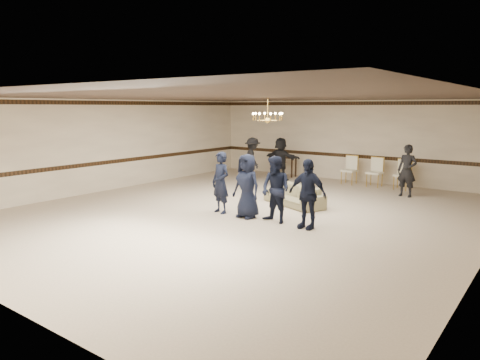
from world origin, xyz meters
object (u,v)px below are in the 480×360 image
Objects in this scene: settee at (294,195)px; boy_d at (307,194)px; banquet_chair_right at (402,175)px; banquet_chair_left at (349,170)px; chandelier at (268,109)px; boy_b at (247,186)px; adult_left at (253,159)px; banquet_chair_mid at (375,172)px; adult_mid at (281,159)px; adult_right at (407,171)px; boy_c at (276,190)px; console_table at (285,166)px; boy_a at (221,183)px.

boy_d is at bearing -30.61° from settee.
banquet_chair_left is at bearing -178.43° from banquet_chair_right.
boy_b is (0.32, -1.46, -2.02)m from chandelier.
adult_left reaches higher than banquet_chair_mid.
adult_mid is 5.12m from adult_right.
banquet_chair_left is at bearing 115.03° from settee.
adult_mid is (-3.42, 5.84, 0.01)m from boy_c.
boy_d is 1.60× the size of banquet_chair_left.
console_table reaches higher than settee.
boy_d is 0.83× the size of settee.
banquet_chair_mid and banquet_chair_right have the same top height.
banquet_chair_left is (-0.18, 4.55, 0.23)m from settee.
boy_a is 7.26m from banquet_chair_right.
banquet_chair_right is (2.00, 0.00, 0.00)m from banquet_chair_left.
boy_d reaches higher than banquet_chair_left.
banquet_chair_right is at bearing -0.85° from console_table.
banquet_chair_right is 1.06× the size of console_table.
adult_right reaches higher than console_table.
console_table is at bearing 127.53° from boy_d.
boy_a is 2.70m from boy_d.
adult_left is at bearing 130.08° from chandelier.
adult_left is (-2.52, 5.14, 0.01)m from boy_a.
banquet_chair_mid is at bearing -1.42° from console_table.
banquet_chair_mid is at bearing 74.75° from chandelier.
boy_d is 8.29m from console_table.
adult_right is 1.61× the size of banquet_chair_right.
adult_mid reaches higher than boy_a.
adult_right reaches higher than boy_c.
adult_left is at bearing 129.87° from boy_b.
boy_a is at bearing -169.73° from boy_c.
adult_right reaches higher than boy_b.
settee is 1.93× the size of banquet_chair_right.
chandelier is 0.88× the size of banquet_chair_left.
boy_c is (1.22, -1.46, -2.02)m from chandelier.
boy_c is 6.77m from adult_mid.
settee is (-0.63, 2.06, -0.56)m from boy_c.
console_table is at bearing 119.40° from boy_b.
banquet_chair_right is (1.19, 6.61, -0.32)m from boy_c.
console_table is at bearing 172.83° from adult_right.
boy_a is at bearing -173.73° from boy_b.
adult_left reaches higher than boy_d.
boy_a is 5.73m from adult_left.
chandelier reaches higher than banquet_chair_mid.
banquet_chair_left is at bearing 93.70° from boy_a.
adult_left is at bearing 138.29° from boy_d.
boy_b is at bearing 116.84° from adult_mid.
adult_mid is at bearing 119.57° from boy_b.
boy_a is 6.91m from banquet_chair_mid.
banquet_chair_mid is at bearing 148.76° from adult_right.
boy_c is 0.99× the size of adult_right.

